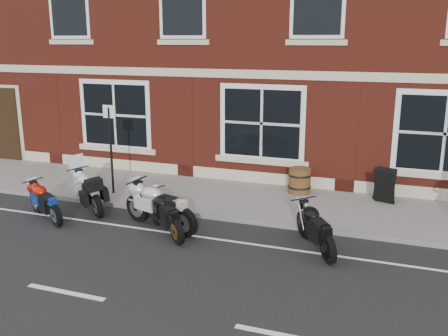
{
  "coord_description": "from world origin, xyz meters",
  "views": [
    {
      "loc": [
        5.39,
        -9.63,
        4.38
      ],
      "look_at": [
        1.36,
        1.6,
        1.3
      ],
      "focal_mm": 40.0,
      "sensor_mm": 36.0,
      "label": 1
    }
  ],
  "objects": [
    {
      "name": "moto_sport_silver",
      "position": [
        0.16,
        0.42,
        0.59
      ],
      "size": [
        2.2,
        0.88,
        1.03
      ],
      "rotation": [
        0.0,
        0.0,
        1.24
      ],
      "color": "black",
      "rests_on": "ground"
    },
    {
      "name": "sidewalk",
      "position": [
        0.0,
        3.0,
        0.06
      ],
      "size": [
        30.0,
        3.0,
        0.12
      ],
      "primitive_type": "cube",
      "color": "slate",
      "rests_on": "ground"
    },
    {
      "name": "barrel_planter",
      "position": [
        2.8,
        3.94,
        0.48
      ],
      "size": [
        0.65,
        0.65,
        0.72
      ],
      "color": "#513315",
      "rests_on": "sidewalk"
    },
    {
      "name": "parking_sign",
      "position": [
        -2.21,
        2.14,
        1.57
      ],
      "size": [
        0.36,
        0.07,
        2.52
      ],
      "rotation": [
        0.0,
        0.0,
        0.04
      ],
      "color": "black",
      "rests_on": "sidewalk"
    },
    {
      "name": "moto_sport_red",
      "position": [
        -2.83,
        0.03,
        0.48
      ],
      "size": [
        1.68,
        1.05,
        0.84
      ],
      "rotation": [
        0.0,
        0.0,
        1.04
      ],
      "color": "black",
      "rests_on": "ground"
    },
    {
      "name": "a_board_sign",
      "position": [
        5.11,
        3.89,
        0.58
      ],
      "size": [
        0.63,
        0.51,
        0.91
      ],
      "primitive_type": null,
      "rotation": [
        0.0,
        0.0,
        -0.31
      ],
      "color": "black",
      "rests_on": "sidewalk"
    },
    {
      "name": "ground",
      "position": [
        0.0,
        0.0,
        0.0
      ],
      "size": [
        80.0,
        80.0,
        0.0
      ],
      "primitive_type": "plane",
      "color": "black",
      "rests_on": "ground"
    },
    {
      "name": "kerb",
      "position": [
        0.0,
        1.42,
        0.06
      ],
      "size": [
        30.0,
        0.16,
        0.12
      ],
      "primitive_type": "cube",
      "color": "slate",
      "rests_on": "ground"
    },
    {
      "name": "moto_touring_silver",
      "position": [
        -2.25,
        1.04,
        0.56
      ],
      "size": [
        1.69,
        1.42,
        1.37
      ],
      "rotation": [
        0.0,
        0.0,
        0.88
      ],
      "color": "black",
      "rests_on": "ground"
    },
    {
      "name": "moto_naked_black",
      "position": [
        3.87,
        0.45,
        0.52
      ],
      "size": [
        1.15,
        1.77,
        0.9
      ],
      "rotation": [
        0.0,
        0.0,
        0.55
      ],
      "color": "black",
      "rests_on": "ground"
    },
    {
      "name": "moto_sport_black",
      "position": [
        0.45,
        0.18,
        0.51
      ],
      "size": [
        1.51,
        1.45,
        0.89
      ],
      "rotation": [
        0.0,
        0.0,
        0.81
      ],
      "color": "black",
      "rests_on": "ground"
    }
  ]
}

